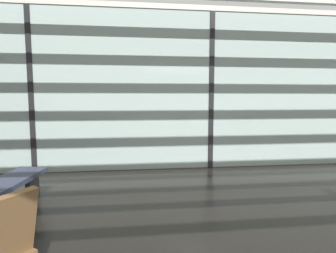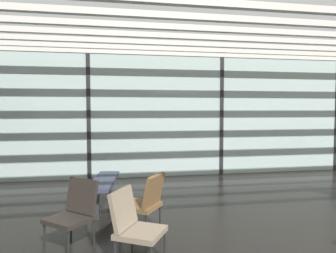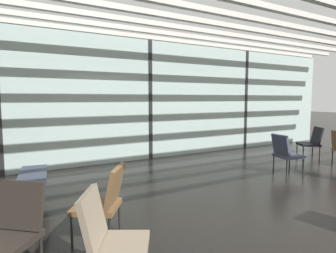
{
  "view_description": "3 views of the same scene",
  "coord_description": "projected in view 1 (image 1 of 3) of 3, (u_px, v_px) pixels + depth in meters",
  "views": [
    {
      "loc": [
        -1.56,
        -0.32,
        1.43
      ],
      "look_at": [
        -0.57,
        7.79,
        0.6
      ],
      "focal_mm": 29.27,
      "sensor_mm": 36.0,
      "label": 1
    },
    {
      "loc": [
        -2.95,
        -2.95,
        1.78
      ],
      "look_at": [
        -1.12,
        7.13,
        1.2
      ],
      "focal_mm": 33.64,
      "sensor_mm": 36.0,
      "label": 2
    },
    {
      "loc": [
        -3.42,
        -1.68,
        1.63
      ],
      "look_at": [
        1.04,
        6.03,
        0.75
      ],
      "focal_mm": 30.54,
      "sensor_mm": 36.0,
      "label": 3
    }
  ],
  "objects": [
    {
      "name": "glass_curtain_wall",
      "position": [
        211.0,
        91.0,
        5.62
      ],
      "size": [
        14.0,
        0.08,
        3.16
      ],
      "primitive_type": "cube",
      "color": "#A3B7B2",
      "rests_on": "ground"
    },
    {
      "name": "window_mullion_0",
      "position": [
        32.0,
        91.0,
        5.2
      ],
      "size": [
        0.1,
        0.12,
        3.16
      ],
      "primitive_type": "cube",
      "color": "black",
      "rests_on": "ground"
    },
    {
      "name": "window_mullion_1",
      "position": [
        211.0,
        91.0,
        5.62
      ],
      "size": [
        0.1,
        0.12,
        3.16
      ],
      "primitive_type": "cube",
      "color": "black",
      "rests_on": "ground"
    },
    {
      "name": "parked_airplane",
      "position": [
        170.0,
        80.0,
        10.94
      ],
      "size": [
        12.36,
        4.37,
        4.37
      ],
      "color": "silver",
      "rests_on": "ground"
    },
    {
      "name": "waiting_bench",
      "position": [
        2.0,
        192.0,
        3.15
      ],
      "size": [
        0.61,
        1.69,
        0.47
      ],
      "rotation": [
        0.0,
        0.0,
        1.43
      ],
      "color": "#33384C",
      "rests_on": "ground"
    }
  ]
}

